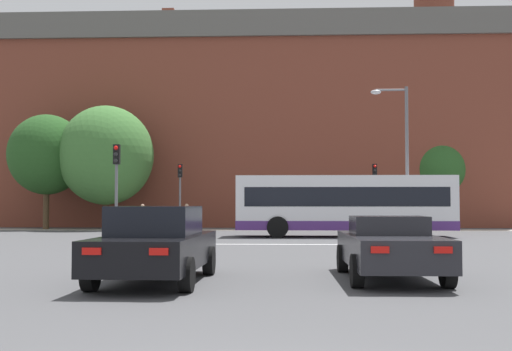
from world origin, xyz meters
The scene contains 16 objects.
stop_line_strip centered at (0.00, 20.22, 0.00)m, with size 9.50×0.30×0.01m, color silver.
far_pavement centered at (0.00, 33.89, 0.01)m, with size 70.55×2.50×0.01m, color #A09B91.
brick_civic_building centered at (-1.43, 43.56, 7.46)m, with size 37.30×12.68×21.92m.
car_saloon_left centered at (-2.23, 8.00, 0.77)m, with size 2.06×4.66×1.54m.
car_roadster_right centered at (2.57, 8.74, 0.68)m, with size 1.94×4.52×1.33m.
bus_crossing_lead centered at (3.24, 26.08, 1.56)m, with size 10.30×2.70×2.91m.
traffic_light_near_left centered at (-6.36, 20.47, 2.68)m, with size 0.26×0.31×3.97m.
traffic_light_far_right centered at (5.78, 33.62, 2.68)m, with size 0.26×0.31×3.97m.
traffic_light_far_left centered at (-5.91, 33.44, 2.68)m, with size 0.26×0.31×3.97m.
street_lamp_junction centered at (5.94, 25.90, 4.36)m, with size 1.79×0.36×7.20m.
pedestrian_waiting centered at (-8.17, 33.42, 0.91)m, with size 0.45×0.36×1.57m.
pedestrian_walking_east centered at (5.22, 34.69, 1.05)m, with size 0.41×0.26×1.78m.
pedestrian_walking_west centered at (-5.52, 33.59, 0.92)m, with size 0.44×0.31×1.58m.
tree_by_building centered at (10.72, 38.87, 3.82)m, with size 4.11×4.11×5.99m.
tree_kerbside centered at (-14.49, 34.50, 4.65)m, with size 4.79×4.79×7.18m.
tree_distant centered at (-10.71, 34.43, 4.60)m, with size 5.88×5.88×7.69m.
Camera 1 is at (0.36, -4.88, 1.59)m, focal length 45.00 mm.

